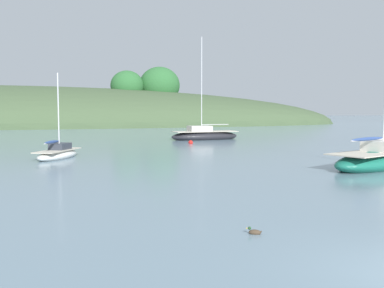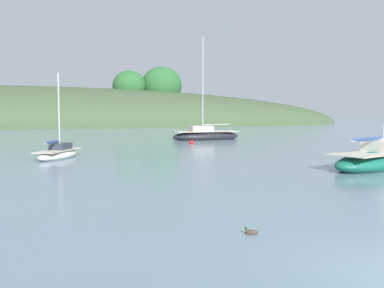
% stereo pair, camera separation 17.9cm
% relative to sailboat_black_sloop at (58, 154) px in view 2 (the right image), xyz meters
% --- Properties ---
extents(sailboat_black_sloop, '(3.46, 5.01, 6.07)m').
position_rel_sailboat_black_sloop_xyz_m(sailboat_black_sloop, '(0.00, 0.00, 0.00)').
color(sailboat_black_sloop, white).
rests_on(sailboat_black_sloop, ground).
extents(sailboat_grey_yawl, '(8.33, 5.75, 11.35)m').
position_rel_sailboat_black_sloop_xyz_m(sailboat_grey_yawl, '(18.45, -9.68, 0.15)').
color(sailboat_grey_yawl, '#196B56').
rests_on(sailboat_grey_yawl, ground).
extents(sailboat_blue_center, '(8.00, 3.47, 11.56)m').
position_rel_sailboat_black_sloop_xyz_m(sailboat_blue_center, '(14.88, 15.98, 0.14)').
color(sailboat_blue_center, '#232328').
rests_on(sailboat_blue_center, ground).
extents(mooring_buoy_inner, '(0.44, 0.44, 0.54)m').
position_rel_sailboat_black_sloop_xyz_m(mooring_buoy_inner, '(12.00, 10.52, -0.20)').
color(mooring_buoy_inner, red).
rests_on(mooring_buoy_inner, ground).
extents(duck_lone_left, '(0.41, 0.31, 0.24)m').
position_rel_sailboat_black_sloop_xyz_m(duck_lone_left, '(6.22, -21.05, -0.27)').
color(duck_lone_left, '#473828').
rests_on(duck_lone_left, ground).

